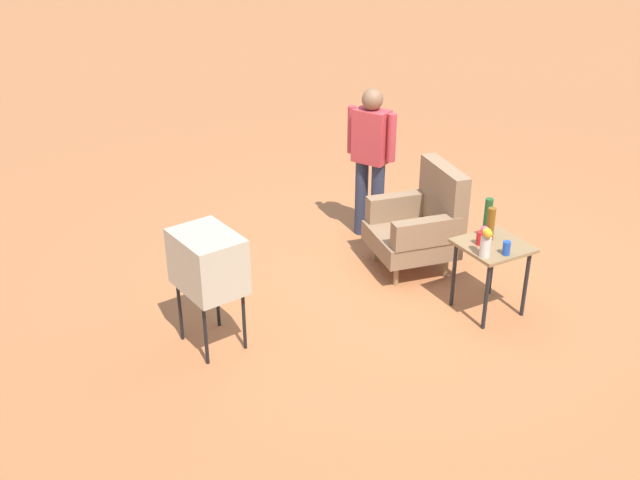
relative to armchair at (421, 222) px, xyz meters
The scene contains 10 objects.
ground_plane 0.53m from the armchair, 96.15° to the right, with size 60.00×60.00×0.00m, color #B76B3D.
armchair is the anchor object (origin of this frame).
side_table 0.98m from the armchair, ahead, with size 0.56×0.56×0.67m.
tv_on_stand 2.36m from the armchair, 83.15° to the right, with size 0.66×0.52×1.03m.
person_standing 0.98m from the armchair, behind, with size 0.52×0.36×1.64m.
bottle_wine_green 0.84m from the armchair, 12.70° to the left, with size 0.07×0.07×0.32m, color #1E5623.
bottle_tall_amber 0.95m from the armchair, ahead, with size 0.07×0.07×0.30m, color brown.
soda_can_red 0.96m from the armchair, ahead, with size 0.07×0.07×0.12m, color red.
soda_can_blue 1.20m from the armchair, ahead, with size 0.07×0.07×0.12m, color blue.
flower_vase 1.18m from the armchair, ahead, with size 0.14×0.10×0.27m.
Camera 1 is at (5.34, -3.88, 3.60)m, focal length 41.63 mm.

